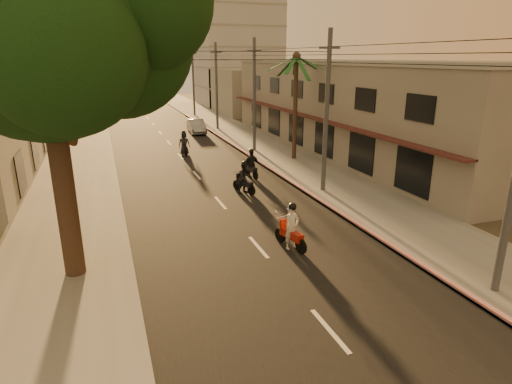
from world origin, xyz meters
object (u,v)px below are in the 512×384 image
Objects in this scene: broadleaf_tree at (55,25)px; scooter_mid_a at (245,178)px; scooter_far_a at (184,144)px; palm_tree at (296,63)px; parked_car at (196,126)px; scooter_red at (292,228)px; scooter_mid_b at (251,165)px.

broadleaf_tree is 13.41m from scooter_mid_a.
scooter_mid_a is 0.96× the size of scooter_far_a.
palm_tree is 16.43m from parked_car.
scooter_red is 1.02× the size of scooter_mid_b.
scooter_mid_b is (9.89, 10.18, -7.61)m from broadleaf_tree.
scooter_mid_b is at bearing 65.47° from scooter_red.
scooter_far_a is 0.46× the size of parked_car.
scooter_far_a reaches higher than parked_car.
broadleaf_tree reaches higher than scooter_red.
scooter_far_a is (7.03, 18.37, -7.60)m from broadleaf_tree.
palm_tree is 8.68m from scooter_mid_b.
scooter_mid_a is at bearing 40.31° from broadleaf_tree.
broadleaf_tree is 20.18m from palm_tree.
broadleaf_tree is 10.96m from scooter_red.
scooter_mid_a is 3.36m from scooter_mid_b.
broadleaf_tree reaches higher than scooter_mid_a.
palm_tree is 17.18m from scooter_red.
scooter_mid_a is (0.56, 7.80, 0.00)m from scooter_red.
broadleaf_tree is at bearing 161.33° from scooter_red.
palm_tree is 1.88× the size of parked_car.
scooter_far_a is at bearing 75.99° from scooter_mid_a.
broadleaf_tree is 31.05m from parked_car.
scooter_mid_a is at bearing -79.35° from scooter_far_a.
broadleaf_tree reaches higher than parked_car.
palm_tree reaches higher than parked_car.
scooter_red is at bearing -115.23° from scooter_mid_a.
scooter_mid_a is (-6.18, -6.71, -6.27)m from palm_tree.
palm_tree is at bearing -27.21° from scooter_far_a.
scooter_red is 1.03× the size of scooter_mid_a.
parked_car is (3.12, 9.93, -0.17)m from scooter_far_a.
parked_car is (-4.46, 14.44, -6.44)m from palm_tree.
scooter_red is at bearing -83.94° from scooter_far_a.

